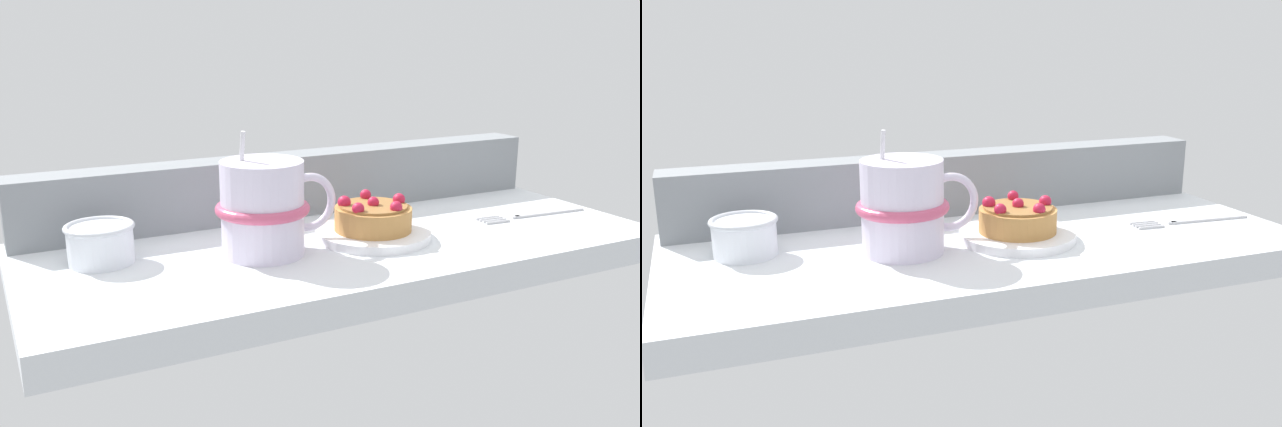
% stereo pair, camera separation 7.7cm
% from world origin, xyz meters
% --- Properties ---
extents(ground_plane, '(0.73, 0.31, 0.03)m').
position_xyz_m(ground_plane, '(0.00, 0.00, -0.02)').
color(ground_plane, silver).
extents(window_rail_back, '(0.71, 0.05, 0.08)m').
position_xyz_m(window_rail_back, '(0.00, 0.13, 0.04)').
color(window_rail_back, gray).
rests_on(window_rail_back, ground_plane).
extents(dessert_plate, '(0.13, 0.13, 0.01)m').
position_xyz_m(dessert_plate, '(0.03, -0.02, 0.00)').
color(dessert_plate, white).
rests_on(dessert_plate, ground_plane).
extents(raspberry_tart, '(0.09, 0.09, 0.04)m').
position_xyz_m(raspberry_tart, '(0.03, -0.02, 0.03)').
color(raspberry_tart, '#B77F42').
rests_on(raspberry_tart, dessert_plate).
extents(coffee_mug, '(0.14, 0.10, 0.13)m').
position_xyz_m(coffee_mug, '(-0.10, -0.01, 0.05)').
color(coffee_mug, silver).
rests_on(coffee_mug, ground_plane).
extents(dessert_fork, '(0.16, 0.03, 0.01)m').
position_xyz_m(dessert_fork, '(0.26, -0.03, 0.00)').
color(dessert_fork, '#B7B7BC').
rests_on(dessert_fork, ground_plane).
extents(sugar_bowl, '(0.07, 0.07, 0.04)m').
position_xyz_m(sugar_bowl, '(-0.27, 0.04, 0.02)').
color(sugar_bowl, silver).
rests_on(sugar_bowl, ground_plane).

